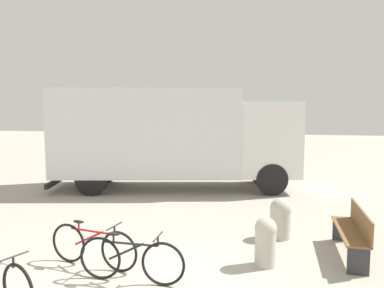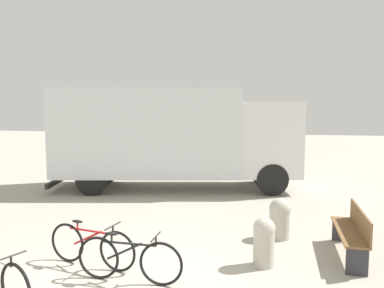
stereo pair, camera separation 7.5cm
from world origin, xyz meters
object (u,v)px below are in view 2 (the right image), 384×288
at_px(bollard_near_bench, 264,240).
at_px(bollard_far_bench, 280,217).
at_px(bicycle_middle, 91,245).
at_px(bicycle_far, 129,259).
at_px(delivery_truck, 173,134).
at_px(park_bench, 353,230).

xyz_separation_m(bollard_near_bench, bollard_far_bench, (0.34, 1.41, -0.01)).
bearing_deg(bicycle_middle, bicycle_far, -15.49).
relative_size(bicycle_far, bollard_far_bench, 2.06).
distance_m(delivery_truck, bollard_far_bench, 5.42).
distance_m(park_bench, bicycle_far, 4.01).
xyz_separation_m(delivery_truck, bicycle_middle, (-0.01, -6.11, -1.42)).
bearing_deg(bollard_far_bench, delivery_truck, 127.70).
distance_m(park_bench, bollard_near_bench, 1.73).
height_order(park_bench, bollard_far_bench, park_bench).
xyz_separation_m(park_bench, bicycle_middle, (-4.48, -1.22, -0.12)).
bearing_deg(delivery_truck, bicycle_far, -92.93).
relative_size(bicycle_middle, bicycle_far, 0.98).
bearing_deg(bollard_far_bench, park_bench, -30.41).
bearing_deg(bollard_far_bench, bicycle_far, -135.20).
distance_m(delivery_truck, bicycle_middle, 6.28).
height_order(park_bench, bicycle_far, park_bench).
bearing_deg(park_bench, bicycle_far, 117.19).
relative_size(bicycle_middle, bollard_near_bench, 2.00).
xyz_separation_m(bicycle_far, bollard_near_bench, (2.07, 0.98, 0.09)).
height_order(bicycle_far, bollard_near_bench, bollard_near_bench).
relative_size(bicycle_far, bollard_near_bench, 2.04).
height_order(delivery_truck, bicycle_middle, delivery_truck).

